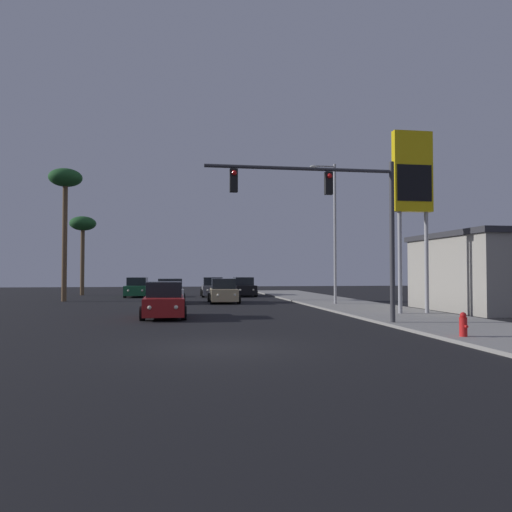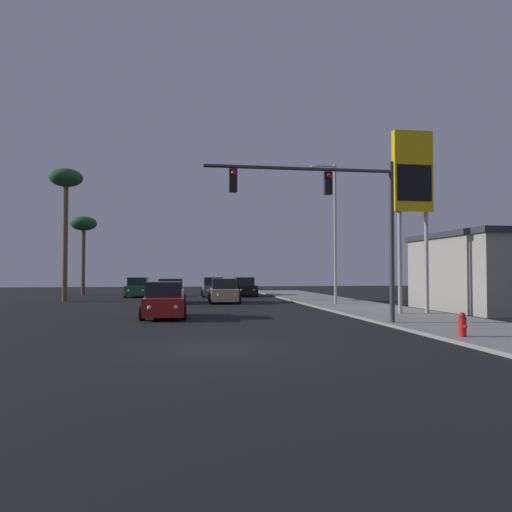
% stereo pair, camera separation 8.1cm
% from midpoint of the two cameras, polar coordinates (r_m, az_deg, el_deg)
% --- Properties ---
extents(ground_plane, '(120.00, 120.00, 0.00)m').
position_cam_midpoint_polar(ground_plane, '(14.40, -4.35, -10.38)').
color(ground_plane, black).
extents(sidewalk_right, '(5.00, 60.00, 0.12)m').
position_cam_midpoint_polar(sidewalk_right, '(26.52, 14.82, -6.28)').
color(sidewalk_right, gray).
rests_on(sidewalk_right, ground).
extents(car_white, '(2.04, 4.32, 1.68)m').
position_cam_midpoint_polar(car_white, '(35.17, -9.86, -4.07)').
color(car_white, silver).
rests_on(car_white, ground).
extents(car_grey, '(2.04, 4.33, 1.68)m').
position_cam_midpoint_polar(car_grey, '(43.70, -5.02, -3.65)').
color(car_grey, slate).
rests_on(car_grey, ground).
extents(car_red, '(2.04, 4.32, 1.68)m').
position_cam_midpoint_polar(car_red, '(23.87, -10.56, -5.12)').
color(car_red, maroon).
rests_on(car_red, ground).
extents(car_black, '(2.04, 4.31, 1.68)m').
position_cam_midpoint_polar(car_black, '(44.44, -1.49, -3.63)').
color(car_black, black).
rests_on(car_black, ground).
extents(car_tan, '(2.04, 4.34, 1.68)m').
position_cam_midpoint_polar(car_tan, '(34.91, -3.80, -4.11)').
color(car_tan, tan).
rests_on(car_tan, ground).
extents(car_green, '(2.04, 4.34, 1.68)m').
position_cam_midpoint_polar(car_green, '(44.20, -13.46, -3.59)').
color(car_green, '#195933').
rests_on(car_green, ground).
extents(traffic_light_mast, '(7.69, 0.36, 6.50)m').
position_cam_midpoint_polar(traffic_light_mast, '(20.22, 9.40, 5.59)').
color(traffic_light_mast, '#38383D').
rests_on(traffic_light_mast, sidewalk_right).
extents(street_lamp, '(1.74, 0.24, 9.00)m').
position_cam_midpoint_polar(street_lamp, '(32.54, 8.72, 3.42)').
color(street_lamp, '#99999E').
rests_on(street_lamp, sidewalk_right).
extents(gas_station_sign, '(2.00, 0.42, 9.00)m').
position_cam_midpoint_polar(gas_station_sign, '(26.10, 17.37, 8.12)').
color(gas_station_sign, '#99999E').
rests_on(gas_station_sign, sidewalk_right).
extents(fire_hydrant, '(0.24, 0.34, 0.76)m').
position_cam_midpoint_polar(fire_hydrant, '(17.03, 22.48, -7.27)').
color(fire_hydrant, red).
rests_on(fire_hydrant, sidewalk_right).
extents(palm_tree_far, '(2.40, 2.40, 7.33)m').
position_cam_midpoint_polar(palm_tree_far, '(49.15, -19.23, 3.14)').
color(palm_tree_far, brown).
rests_on(palm_tree_far, ground).
extents(palm_tree_mid, '(2.40, 2.40, 9.75)m').
position_cam_midpoint_polar(palm_tree_mid, '(39.57, -21.01, 7.49)').
color(palm_tree_mid, brown).
rests_on(palm_tree_mid, ground).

